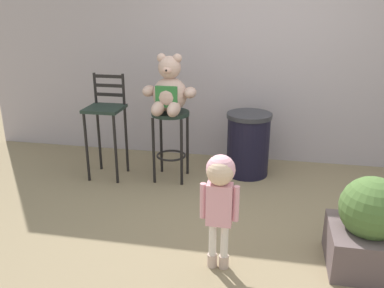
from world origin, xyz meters
name	(u,v)px	position (x,y,z in m)	size (l,w,h in m)	color
ground_plane	(251,229)	(0.00, 0.00, 0.00)	(24.00, 24.00, 0.00)	#827053
building_wall	(267,24)	(0.00, 1.94, 1.70)	(7.43, 0.30, 3.39)	#A2959A
bar_stool_with_teddy	(171,131)	(-0.98, 0.97, 0.58)	(0.42, 0.42, 0.80)	#1D2B24
teddy_bear	(169,91)	(-0.98, 0.94, 1.03)	(0.59, 0.53, 0.63)	tan
child_walking	(220,188)	(-0.22, -0.59, 0.66)	(0.29, 0.23, 0.92)	#C2A394
trash_bin	(248,144)	(-0.13, 1.27, 0.38)	(0.52, 0.52, 0.74)	black
bar_chair_empty	(106,116)	(-1.72, 0.91, 0.72)	(0.40, 0.40, 1.18)	#1D2B24
planter_with_shrub	(369,228)	(0.89, -0.37, 0.34)	(0.56, 0.56, 0.74)	#5B4B4B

